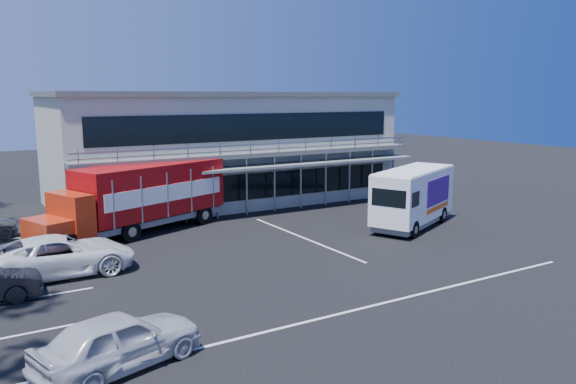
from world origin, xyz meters
TOP-DOWN VIEW (x-y plane):
  - ground at (0.00, 0.00)m, footprint 120.00×120.00m
  - building at (3.00, 14.94)m, footprint 22.40×12.00m
  - red_truck at (-4.68, 8.24)m, footprint 10.74×6.09m
  - white_van at (8.39, 2.00)m, footprint 6.83×4.76m
  - parked_car_a at (-9.50, -6.00)m, footprint 4.80×2.96m
  - parked_car_c at (-9.50, 3.02)m, footprint 5.81×2.70m

SIDE VIEW (x-z plane):
  - ground at x=0.00m, z-range 0.00..0.00m
  - parked_car_a at x=-9.50m, z-range 0.00..1.52m
  - parked_car_c at x=-9.50m, z-range 0.00..1.61m
  - white_van at x=8.39m, z-range 0.09..3.27m
  - red_truck at x=-4.68m, z-range 0.18..3.74m
  - building at x=3.00m, z-range 0.01..7.31m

